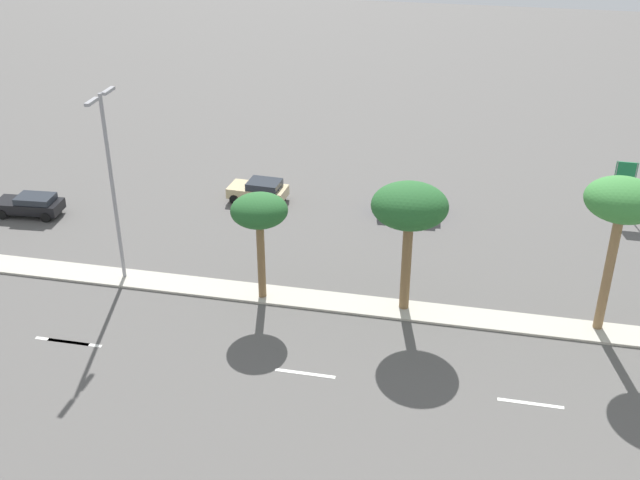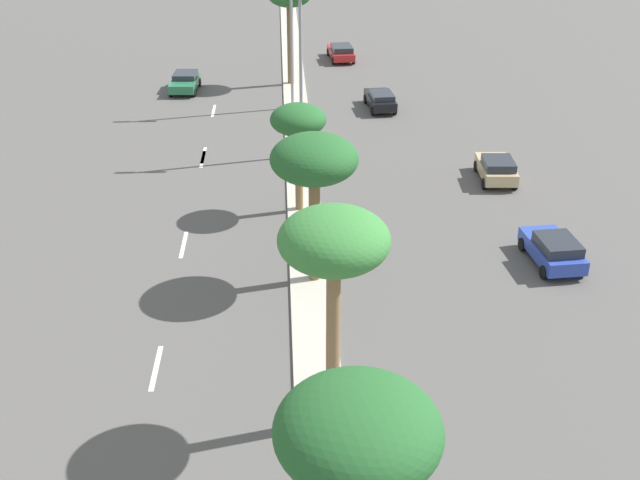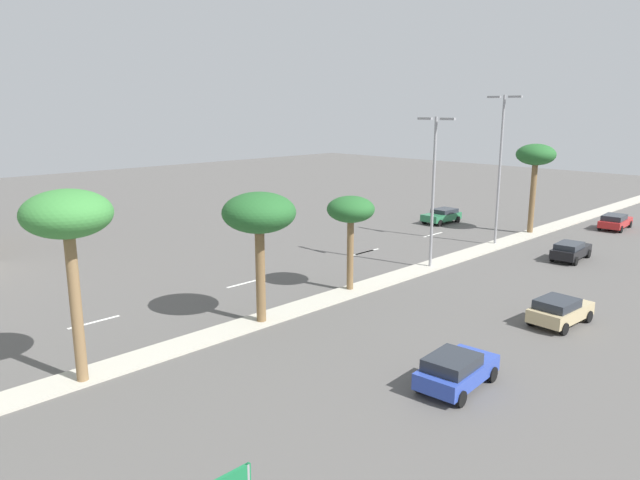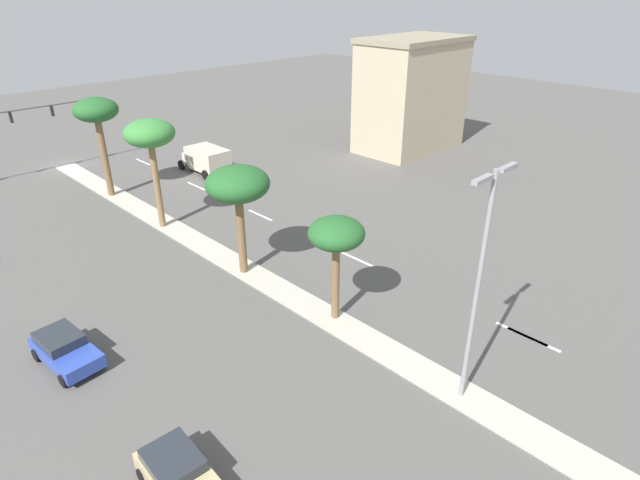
# 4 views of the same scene
# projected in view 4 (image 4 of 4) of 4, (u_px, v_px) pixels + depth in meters

# --- Properties ---
(ground_plane) EXTENTS (160.00, 160.00, 0.00)m
(ground_plane) POSITION_uv_depth(u_px,v_px,m) (342.00, 326.00, 27.51)
(ground_plane) COLOR #565451
(median_curb) EXTENTS (1.80, 95.19, 0.12)m
(median_curb) POSITION_uv_depth(u_px,v_px,m) (537.00, 438.00, 20.77)
(median_curb) COLOR #B7B2A3
(median_curb) RESTS_ON ground
(lane_stripe_mid) EXTENTS (0.20, 2.80, 0.01)m
(lane_stripe_mid) POSITION_uv_depth(u_px,v_px,m) (143.00, 162.00, 52.29)
(lane_stripe_mid) COLOR silver
(lane_stripe_mid) RESTS_ON ground
(lane_stripe_right) EXTENTS (0.20, 2.80, 0.01)m
(lane_stripe_right) POSITION_uv_depth(u_px,v_px,m) (196.00, 186.00, 46.16)
(lane_stripe_right) COLOR silver
(lane_stripe_right) RESTS_ON ground
(lane_stripe_near) EXTENTS (0.20, 2.80, 0.01)m
(lane_stripe_near) POSITION_uv_depth(u_px,v_px,m) (260.00, 215.00, 40.47)
(lane_stripe_near) COLOR silver
(lane_stripe_near) RESTS_ON ground
(lane_stripe_far) EXTENTS (0.20, 2.80, 0.01)m
(lane_stripe_far) POSITION_uv_depth(u_px,v_px,m) (356.00, 259.00, 34.15)
(lane_stripe_far) COLOR silver
(lane_stripe_far) RESTS_ON ground
(lane_stripe_outboard) EXTENTS (0.20, 2.80, 0.01)m
(lane_stripe_outboard) POSITION_uv_depth(u_px,v_px,m) (521.00, 334.00, 26.92)
(lane_stripe_outboard) COLOR silver
(lane_stripe_outboard) RESTS_ON ground
(lane_stripe_rear) EXTENTS (0.20, 2.80, 0.01)m
(lane_stripe_rear) POSITION_uv_depth(u_px,v_px,m) (533.00, 339.00, 26.51)
(lane_stripe_rear) COLOR silver
(lane_stripe_rear) RESTS_ON ground
(commercial_building) EXTENTS (11.41, 6.96, 11.32)m
(commercial_building) POSITION_uv_depth(u_px,v_px,m) (411.00, 95.00, 54.06)
(commercial_building) COLOR tan
(commercial_building) RESTS_ON ground
(palm_tree_outboard) EXTENTS (3.46, 3.46, 8.08)m
(palm_tree_outboard) POSITION_uv_depth(u_px,v_px,m) (96.00, 113.00, 40.96)
(palm_tree_outboard) COLOR brown
(palm_tree_outboard) RESTS_ON median_curb
(palm_tree_trailing) EXTENTS (3.45, 3.45, 7.88)m
(palm_tree_trailing) POSITION_uv_depth(u_px,v_px,m) (150.00, 136.00, 35.47)
(palm_tree_trailing) COLOR olive
(palm_tree_trailing) RESTS_ON median_curb
(palm_tree_near) EXTENTS (3.75, 3.75, 6.79)m
(palm_tree_near) POSITION_uv_depth(u_px,v_px,m) (238.00, 186.00, 29.99)
(palm_tree_near) COLOR brown
(palm_tree_near) RESTS_ON median_curb
(palm_tree_mid) EXTENTS (2.88, 2.88, 5.78)m
(palm_tree_mid) POSITION_uv_depth(u_px,v_px,m) (336.00, 236.00, 25.96)
(palm_tree_mid) COLOR brown
(palm_tree_mid) RESTS_ON median_curb
(street_lamp_rear) EXTENTS (2.90, 0.24, 10.34)m
(street_lamp_rear) POSITION_uv_depth(u_px,v_px,m) (480.00, 276.00, 20.13)
(street_lamp_rear) COLOR gray
(street_lamp_rear) RESTS_ON median_curb
(sedan_blue_inboard) EXTENTS (2.24, 4.05, 1.48)m
(sedan_blue_inboard) POSITION_uv_depth(u_px,v_px,m) (65.00, 349.00, 24.59)
(sedan_blue_inboard) COLOR #2D47AD
(sedan_blue_inboard) RESTS_ON ground
(sedan_tan_left) EXTENTS (2.17, 3.91, 1.45)m
(sedan_tan_left) POSITION_uv_depth(u_px,v_px,m) (179.00, 475.00, 18.35)
(sedan_tan_left) COLOR tan
(sedan_tan_left) RESTS_ON ground
(box_truck) EXTENTS (2.78, 5.27, 2.38)m
(box_truck) POSITION_uv_depth(u_px,v_px,m) (206.00, 159.00, 48.94)
(box_truck) COLOR silver
(box_truck) RESTS_ON ground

